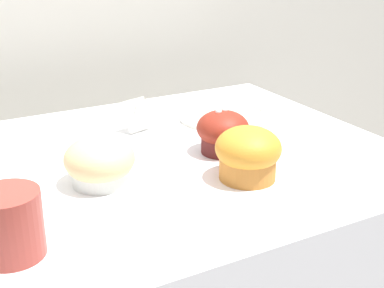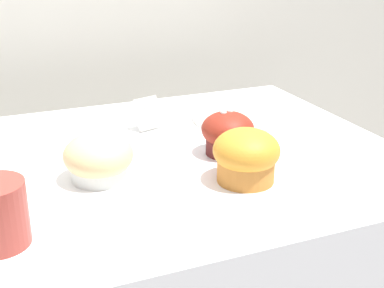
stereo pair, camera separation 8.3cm
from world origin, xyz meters
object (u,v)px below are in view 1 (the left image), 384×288
Objects in this scene: muffin_front_center at (248,154)px; muffin_back_right at (100,162)px; muffin_back_left at (223,132)px; serving_plate at (224,116)px; coffee_cup at (7,224)px.

muffin_front_center is 0.96× the size of muffin_back_right.
muffin_back_left reaches higher than muffin_back_right.
coffee_cup is at bearing -147.65° from serving_plate.
coffee_cup is (-0.16, -0.13, 0.01)m from muffin_back_right.
coffee_cup is 0.61× the size of serving_plate.
muffin_front_center is 0.56× the size of serving_plate.
muffin_back_right is 0.58× the size of serving_plate.
muffin_front_center reaches higher than serving_plate.
serving_plate is at bearing 27.77° from muffin_back_right.
muffin_back_left is 0.49× the size of serving_plate.
muffin_front_center reaches higher than coffee_cup.
muffin_front_center is 1.13× the size of muffin_back_left.
muffin_front_center is at bearing 6.85° from coffee_cup.
muffin_back_right is at bearing -152.23° from serving_plate.
muffin_back_left is 0.85× the size of muffin_back_right.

